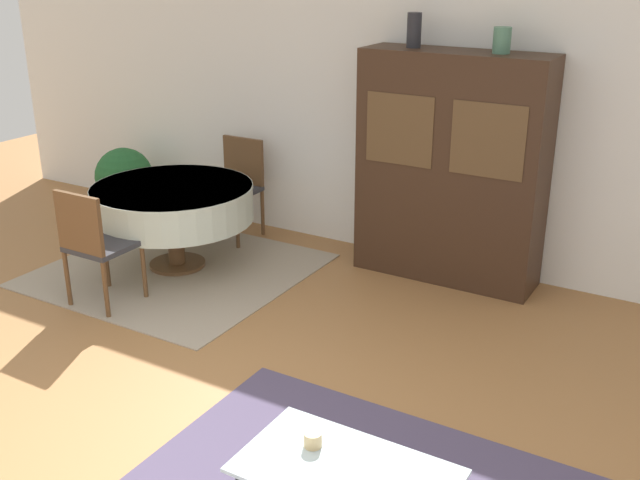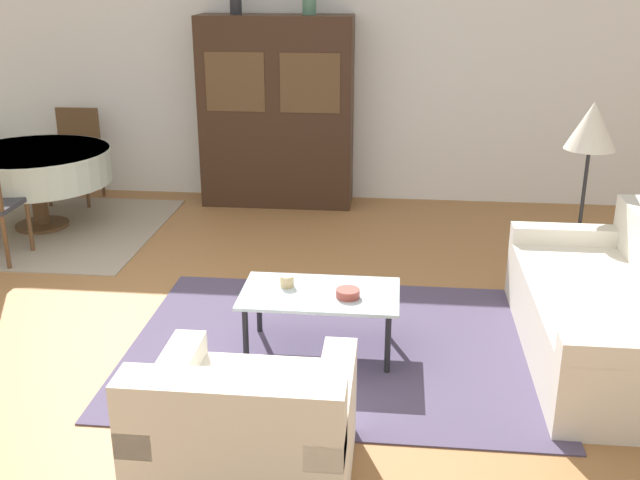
{
  "view_description": "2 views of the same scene",
  "coord_description": "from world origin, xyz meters",
  "views": [
    {
      "loc": [
        2.32,
        -2.19,
        2.56
      ],
      "look_at": [
        0.2,
        1.4,
        0.95
      ],
      "focal_mm": 42.0,
      "sensor_mm": 36.0,
      "label": 1
    },
    {
      "loc": [
        1.47,
        -3.94,
        2.29
      ],
      "look_at": [
        1.03,
        0.23,
        0.75
      ],
      "focal_mm": 42.0,
      "sensor_mm": 36.0,
      "label": 2
    }
  ],
  "objects": [
    {
      "name": "wall_back",
      "position": [
        0.0,
        3.63,
        1.35
      ],
      "size": [
        10.0,
        0.06,
        2.7
      ],
      "color": "white",
      "rests_on": "ground_plane"
    },
    {
      "name": "vase_short",
      "position": [
        0.6,
        3.35,
        1.95
      ],
      "size": [
        0.13,
        0.13,
        0.19
      ],
      "color": "#4C7A60",
      "rests_on": "display_cabinet"
    },
    {
      "name": "coffee_table",
      "position": [
        1.03,
        0.23,
        0.37
      ],
      "size": [
        0.97,
        0.56,
        0.4
      ],
      "color": "black",
      "rests_on": "area_rug"
    },
    {
      "name": "display_cabinet",
      "position": [
        0.27,
        3.35,
        0.93
      ],
      "size": [
        1.5,
        0.47,
        1.86
      ],
      "color": "#382316",
      "rests_on": "ground_plane"
    },
    {
      "name": "dining_chair_near",
      "position": [
        -1.79,
        1.44,
        0.54
      ],
      "size": [
        0.44,
        0.44,
        0.93
      ],
      "color": "brown",
      "rests_on": "dining_rug"
    },
    {
      "name": "vase_tall",
      "position": [
        -0.1,
        3.35,
        1.99
      ],
      "size": [
        0.11,
        0.11,
        0.27
      ],
      "color": "#232328",
      "rests_on": "display_cabinet"
    },
    {
      "name": "dining_table",
      "position": [
        -1.79,
        2.34,
        0.58
      ],
      "size": [
        1.36,
        1.36,
        0.72
      ],
      "color": "brown",
      "rests_on": "dining_rug"
    },
    {
      "name": "dining_chair_far",
      "position": [
        -1.79,
        3.23,
        0.54
      ],
      "size": [
        0.44,
        0.44,
        0.93
      ],
      "rotation": [
        0.0,
        0.0,
        3.14
      ],
      "color": "brown",
      "rests_on": "dining_rug"
    },
    {
      "name": "dining_rug",
      "position": [
        -1.74,
        2.26,
        0.01
      ],
      "size": [
        2.09,
        2.01,
        0.01
      ],
      "color": "gray",
      "rests_on": "ground_plane"
    },
    {
      "name": "potted_plant",
      "position": [
        -3.11,
        3.09,
        0.41
      ],
      "size": [
        0.58,
        0.58,
        0.72
      ],
      "color": "#93664C",
      "rests_on": "ground_plane"
    },
    {
      "name": "cup",
      "position": [
        0.81,
        0.29,
        0.45
      ],
      "size": [
        0.09,
        0.09,
        0.07
      ],
      "color": "tan",
      "rests_on": "coffee_table"
    }
  ]
}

